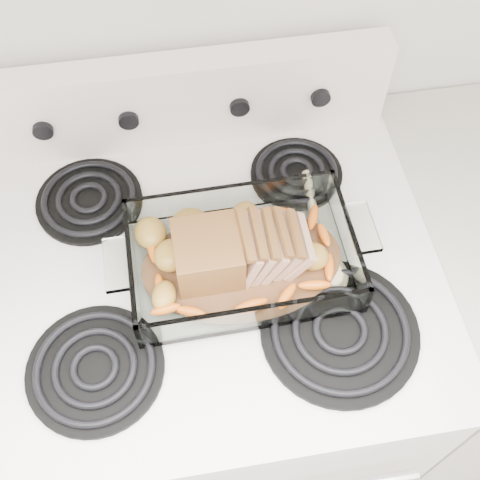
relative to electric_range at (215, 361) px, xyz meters
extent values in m
cube|color=white|center=(0.00, 0.00, -0.02)|extent=(0.76, 0.65, 0.92)
cube|color=white|center=(0.00, 0.00, 0.44)|extent=(0.78, 0.67, 0.02)
cube|color=white|center=(0.00, 0.29, 0.54)|extent=(0.76, 0.06, 0.18)
cylinder|color=black|center=(-0.19, -0.16, 0.46)|extent=(0.21, 0.21, 0.01)
cylinder|color=black|center=(0.19, -0.16, 0.46)|extent=(0.25, 0.25, 0.01)
cylinder|color=black|center=(-0.19, 0.16, 0.46)|extent=(0.19, 0.19, 0.01)
cylinder|color=black|center=(0.19, 0.16, 0.46)|extent=(0.17, 0.17, 0.01)
cylinder|color=black|center=(-0.25, 0.26, 0.54)|extent=(0.04, 0.02, 0.04)
cylinder|color=black|center=(-0.10, 0.26, 0.54)|extent=(0.04, 0.02, 0.04)
cylinder|color=black|center=(0.10, 0.26, 0.54)|extent=(0.04, 0.02, 0.04)
cylinder|color=black|center=(0.25, 0.26, 0.54)|extent=(0.04, 0.02, 0.04)
cube|color=silver|center=(0.06, -0.02, 0.47)|extent=(0.36, 0.24, 0.01)
cube|color=silver|center=(0.06, -0.14, 0.50)|extent=(0.36, 0.01, 0.06)
cube|color=silver|center=(0.06, 0.09, 0.50)|extent=(0.36, 0.01, 0.06)
cube|color=silver|center=(-0.12, -0.02, 0.50)|extent=(0.01, 0.24, 0.06)
cube|color=silver|center=(0.23, -0.02, 0.50)|extent=(0.01, 0.24, 0.06)
cylinder|color=brown|center=(0.06, -0.02, 0.47)|extent=(0.21, 0.21, 0.00)
cube|color=brown|center=(0.00, -0.02, 0.51)|extent=(0.11, 0.11, 0.09)
cube|color=tan|center=(0.06, -0.02, 0.51)|extent=(0.04, 0.10, 0.08)
cube|color=tan|center=(0.08, -0.02, 0.51)|extent=(0.04, 0.10, 0.08)
cube|color=tan|center=(0.10, -0.02, 0.51)|extent=(0.05, 0.10, 0.07)
cube|color=tan|center=(0.12, -0.02, 0.51)|extent=(0.05, 0.09, 0.07)
cube|color=tan|center=(0.14, -0.02, 0.50)|extent=(0.05, 0.09, 0.06)
ellipsoid|color=orange|center=(-0.07, -0.09, 0.48)|extent=(0.05, 0.02, 0.02)
ellipsoid|color=orange|center=(0.16, -0.09, 0.48)|extent=(0.05, 0.02, 0.02)
ellipsoid|color=orange|center=(0.19, 0.00, 0.48)|extent=(0.05, 0.02, 0.02)
ellipsoid|color=orange|center=(-0.07, 0.01, 0.48)|extent=(0.05, 0.02, 0.02)
ellipsoid|color=gold|center=(-0.07, 0.05, 0.49)|extent=(0.05, 0.05, 0.04)
ellipsoid|color=gold|center=(0.08, 0.05, 0.49)|extent=(0.05, 0.05, 0.04)
ellipsoid|color=gold|center=(0.16, -0.04, 0.49)|extent=(0.05, 0.05, 0.04)
cylinder|color=#C9B585|center=(0.20, 0.06, 0.46)|extent=(0.03, 0.20, 0.02)
ellipsoid|color=#C9B585|center=(0.20, -0.06, 0.46)|extent=(0.05, 0.07, 0.02)
camera|label=1|loc=(-0.03, -0.52, 1.33)|focal=45.00mm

